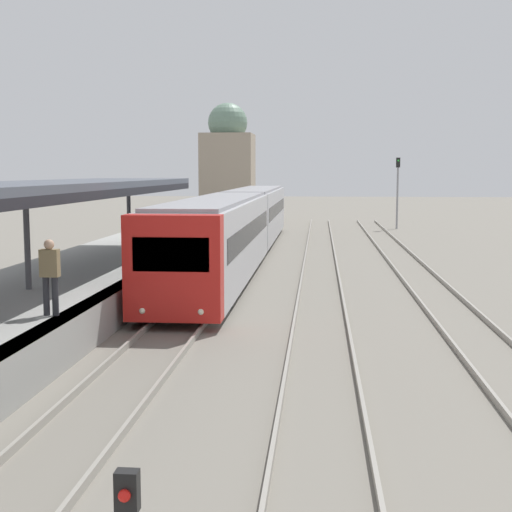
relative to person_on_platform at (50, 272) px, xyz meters
name	(u,v)px	position (x,y,z in m)	size (l,w,h in m)	color
platform_canopy	(27,187)	(-1.86, 3.34, 1.76)	(4.00, 25.39, 2.82)	#4C515B
person_on_platform	(50,272)	(0.00, 0.00, 0.00)	(0.40, 0.22, 1.66)	#2D2D33
train_near	(241,221)	(2.04, 19.18, -0.22)	(2.56, 32.55, 3.15)	red
signal_mast_far	(398,184)	(11.40, 37.43, 1.26)	(0.28, 0.29, 5.13)	gray
distant_domed_building	(228,167)	(-1.60, 42.66, 2.53)	(4.11, 4.11, 9.59)	gray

